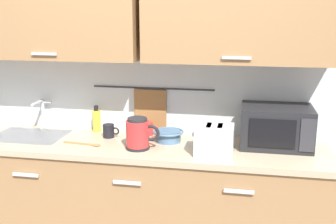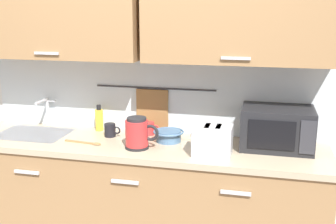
# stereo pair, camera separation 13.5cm
# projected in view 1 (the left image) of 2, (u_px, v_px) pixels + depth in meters

# --- Properties ---
(counter_unit) EXTENTS (2.53, 0.64, 0.90)m
(counter_unit) POSITION_uv_depth(u_px,v_px,m) (139.00, 202.00, 2.96)
(counter_unit) COLOR #997047
(counter_unit) RESTS_ON ground
(back_wall_assembly) EXTENTS (3.70, 0.41, 2.50)m
(back_wall_assembly) POSITION_uv_depth(u_px,v_px,m) (146.00, 48.00, 2.93)
(back_wall_assembly) COLOR silver
(back_wall_assembly) RESTS_ON ground
(sink_faucet) EXTENTS (0.09, 0.17, 0.22)m
(sink_faucet) POSITION_uv_depth(u_px,v_px,m) (42.00, 110.00, 3.19)
(sink_faucet) COLOR #B2B5BA
(sink_faucet) RESTS_ON counter_unit
(microwave) EXTENTS (0.46, 0.35, 0.27)m
(microwave) POSITION_uv_depth(u_px,v_px,m) (276.00, 126.00, 2.76)
(microwave) COLOR black
(microwave) RESTS_ON counter_unit
(electric_kettle) EXTENTS (0.23, 0.16, 0.21)m
(electric_kettle) POSITION_uv_depth(u_px,v_px,m) (138.00, 134.00, 2.72)
(electric_kettle) COLOR black
(electric_kettle) RESTS_ON counter_unit
(dish_soap_bottle) EXTENTS (0.06, 0.06, 0.20)m
(dish_soap_bottle) POSITION_uv_depth(u_px,v_px,m) (97.00, 120.00, 3.11)
(dish_soap_bottle) COLOR yellow
(dish_soap_bottle) RESTS_ON counter_unit
(mug_near_sink) EXTENTS (0.12, 0.08, 0.09)m
(mug_near_sink) POSITION_uv_depth(u_px,v_px,m) (109.00, 131.00, 2.97)
(mug_near_sink) COLOR black
(mug_near_sink) RESTS_ON counter_unit
(mixing_bowl) EXTENTS (0.21, 0.21, 0.08)m
(mixing_bowl) POSITION_uv_depth(u_px,v_px,m) (168.00, 135.00, 2.88)
(mixing_bowl) COLOR #4C7093
(mixing_bowl) RESTS_ON counter_unit
(toaster) EXTENTS (0.26, 0.17, 0.19)m
(toaster) POSITION_uv_depth(u_px,v_px,m) (214.00, 140.00, 2.61)
(toaster) COLOR #B7BABF
(toaster) RESTS_ON counter_unit
(mug_by_kettle) EXTENTS (0.12, 0.08, 0.09)m
(mug_by_kettle) POSITION_uv_depth(u_px,v_px,m) (148.00, 129.00, 3.02)
(mug_by_kettle) COLOR red
(mug_by_kettle) RESTS_ON counter_unit
(wooden_spoon) EXTENTS (0.28, 0.06, 0.01)m
(wooden_spoon) POSITION_uv_depth(u_px,v_px,m) (87.00, 144.00, 2.81)
(wooden_spoon) COLOR #9E7042
(wooden_spoon) RESTS_ON counter_unit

